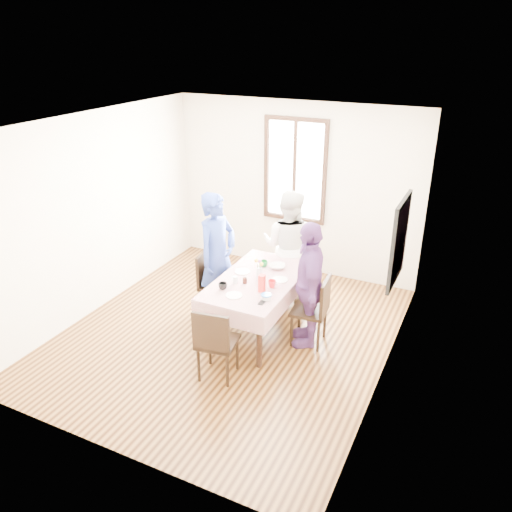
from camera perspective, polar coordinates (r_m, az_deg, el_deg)
name	(u,v)px	position (r m, az deg, el deg)	size (l,w,h in m)	color
ground	(228,333)	(6.71, -3.14, -8.68)	(4.50, 4.50, 0.00)	black
back_wall	(295,189)	(8.01, 4.42, 7.55)	(4.00, 4.00, 0.00)	beige
right_wall	(394,269)	(5.47, 15.26, -1.44)	(4.50, 4.50, 0.00)	beige
window_frame	(295,171)	(7.91, 4.43, 9.59)	(1.02, 0.06, 1.62)	black
window_pane	(295,170)	(7.92, 4.46, 9.61)	(0.90, 0.02, 1.50)	white
art_poster	(400,241)	(5.67, 15.90, 1.61)	(0.04, 0.76, 0.96)	red
dining_table	(258,306)	(6.56, 0.19, -5.62)	(0.82, 1.51, 0.75)	black
tablecloth	(258,279)	(6.38, 0.19, -2.65)	(0.94, 1.63, 0.01)	#56000F
chair_left	(217,285)	(6.92, -4.45, -3.27)	(0.42, 0.42, 0.91)	black
chair_right	(309,310)	(6.34, 6.03, -6.11)	(0.42, 0.42, 0.91)	black
chair_far	(288,269)	(7.37, 3.67, -1.43)	(0.42, 0.42, 0.91)	black
chair_near	(218,341)	(5.74, -4.35, -9.58)	(0.42, 0.42, 0.91)	black
person_left	(217,257)	(6.72, -4.43, -0.08)	(0.64, 0.42, 1.76)	navy
person_far	(289,246)	(7.20, 3.70, 1.16)	(0.80, 0.62, 1.65)	white
person_right	(309,285)	(6.17, 6.01, -3.24)	(0.95, 0.39, 1.62)	#5A316E
mug_black	(223,286)	(6.13, -3.77, -3.40)	(0.11, 0.11, 0.08)	black
mug_flag	(272,284)	(6.16, 1.82, -3.16)	(0.10, 0.10, 0.09)	red
mug_green	(264,264)	(6.69, 0.87, -0.87)	(0.11, 0.11, 0.08)	#0C7226
serving_bowl	(277,266)	(6.65, 2.43, -1.18)	(0.21, 0.21, 0.05)	white
juice_carton	(262,283)	(6.03, 0.67, -3.12)	(0.07, 0.07, 0.22)	red
butter_tub	(266,297)	(5.90, 1.17, -4.68)	(0.11, 0.11, 0.06)	white
jam_jar	(245,281)	(6.25, -1.28, -2.79)	(0.05, 0.05, 0.08)	black
drinking_glass	(235,280)	(6.26, -2.35, -2.69)	(0.06, 0.06, 0.09)	silver
smartphone	(262,302)	(5.84, 0.69, -5.25)	(0.06, 0.13, 0.01)	black
flower_vase	(259,273)	(6.39, 0.33, -1.90)	(0.07, 0.07, 0.13)	silver
plate_left	(243,272)	(6.55, -1.53, -1.78)	(0.20, 0.20, 0.01)	white
plate_right	(280,280)	(6.36, 2.74, -2.67)	(0.20, 0.20, 0.01)	white
plate_near	(234,295)	(5.99, -2.49, -4.46)	(0.20, 0.20, 0.01)	white
butter_lid	(266,295)	(5.88, 1.17, -4.39)	(0.12, 0.12, 0.01)	blue
flower_bunch	(259,264)	(6.34, 0.34, -0.96)	(0.09, 0.09, 0.10)	yellow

